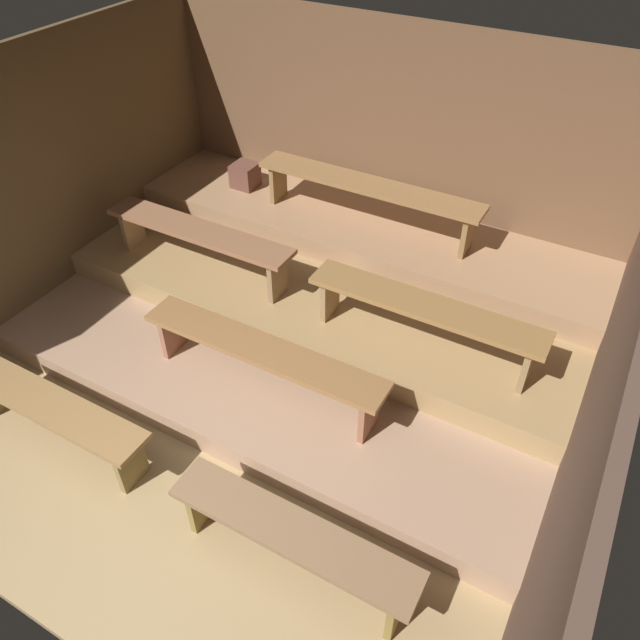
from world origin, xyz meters
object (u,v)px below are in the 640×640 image
(bench_upper_center, at_px, (368,190))
(bench_middle_right, at_px, (425,312))
(bench_floor_left, at_px, (53,412))
(bench_middle_left, at_px, (199,236))
(wooden_crate_upper, at_px, (245,175))
(bench_lower_center, at_px, (262,355))
(bench_floor_right, at_px, (293,537))

(bench_upper_center, bearing_deg, bench_middle_right, -47.22)
(bench_floor_left, height_order, bench_upper_center, bench_upper_center)
(bench_middle_right, height_order, bench_upper_center, bench_upper_center)
(bench_floor_left, bearing_deg, bench_middle_left, 91.63)
(bench_floor_left, distance_m, bench_middle_right, 3.03)
(bench_middle_right, height_order, wooden_crate_upper, wooden_crate_upper)
(bench_floor_left, xyz_separation_m, bench_lower_center, (1.22, 1.13, 0.24))
(bench_floor_right, bearing_deg, bench_upper_center, 108.20)
(bench_floor_right, height_order, bench_upper_center, bench_upper_center)
(bench_lower_center, height_order, wooden_crate_upper, wooden_crate_upper)
(bench_floor_right, relative_size, wooden_crate_upper, 6.72)
(bench_floor_right, distance_m, bench_middle_left, 3.03)
(bench_upper_center, bearing_deg, wooden_crate_upper, 177.78)
(bench_middle_right, bearing_deg, bench_floor_right, -91.63)
(bench_lower_center, relative_size, bench_upper_center, 0.92)
(bench_floor_left, bearing_deg, bench_upper_center, 70.59)
(bench_floor_left, distance_m, bench_upper_center, 3.46)
(bench_floor_right, bearing_deg, bench_lower_center, 130.34)
(bench_middle_right, distance_m, wooden_crate_upper, 2.91)
(bench_floor_right, distance_m, bench_lower_center, 1.50)
(bench_lower_center, height_order, bench_middle_right, bench_middle_right)
(bench_floor_right, distance_m, bench_upper_center, 3.43)
(wooden_crate_upper, bearing_deg, bench_lower_center, -52.83)
(bench_lower_center, bearing_deg, wooden_crate_upper, 127.17)
(bench_middle_left, relative_size, bench_middle_right, 1.00)
(bench_lower_center, bearing_deg, bench_upper_center, 92.55)
(bench_middle_right, relative_size, wooden_crate_upper, 7.62)
(bench_floor_right, height_order, bench_middle_right, bench_middle_right)
(bench_floor_right, relative_size, bench_middle_right, 0.88)
(bench_floor_left, height_order, bench_middle_right, bench_middle_right)
(bench_lower_center, xyz_separation_m, bench_middle_left, (-1.27, 0.87, 0.23))
(bench_floor_left, height_order, wooden_crate_upper, wooden_crate_upper)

